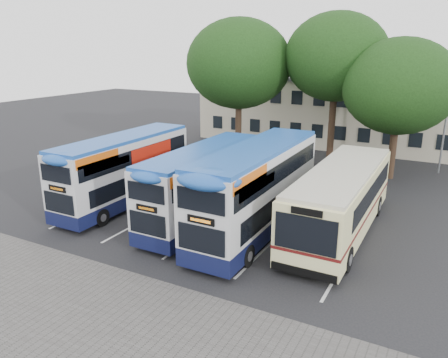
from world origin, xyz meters
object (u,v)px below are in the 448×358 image
tree_left (239,64)px  bus_dd_left (125,167)px  bus_single (341,196)px  tree_mid (337,57)px  bus_dd_right (257,186)px  bus_dd_mid (204,182)px  tree_right (400,87)px

tree_left → bus_dd_left: size_ratio=1.14×
bus_dd_left → bus_single: size_ratio=0.87×
tree_left → tree_mid: 7.25m
tree_left → bus_single: bearing=-44.5°
bus_dd_right → bus_dd_left: bearing=179.0°
bus_dd_left → tree_left: bearing=85.2°
tree_left → bus_dd_left: tree_left is taller
bus_dd_mid → tree_right: bearing=59.9°
tree_right → bus_dd_right: 14.18m
tree_right → bus_dd_left: size_ratio=0.98×
tree_mid → bus_dd_right: (0.23, -14.28, -5.69)m
tree_right → bus_single: bearing=-94.2°
bus_dd_left → bus_single: (11.95, 1.77, -0.35)m
bus_dd_left → bus_single: bearing=8.4°
bus_single → tree_right: bearing=85.8°
bus_dd_mid → bus_dd_right: (3.02, -0.05, 0.24)m
bus_dd_left → bus_single: 12.09m
tree_right → bus_dd_right: bearing=-109.0°
tree_mid → bus_single: tree_mid is taller
tree_right → bus_dd_right: (-4.44, -12.89, -3.90)m
tree_left → bus_dd_mid: (4.25, -12.59, -5.39)m
tree_right → bus_single: 11.85m
tree_left → bus_dd_mid: size_ratio=1.17×
bus_dd_right → bus_single: bearing=28.0°
tree_mid → bus_dd_right: bearing=-89.1°
bus_dd_mid → bus_single: size_ratio=0.85×
tree_left → tree_right: bearing=1.2°
bus_dd_right → bus_single: size_ratio=0.94×
bus_dd_left → bus_dd_right: 8.33m
tree_mid → bus_dd_mid: 15.67m
bus_dd_right → bus_single: 4.14m
tree_mid → bus_dd_mid: tree_mid is taller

